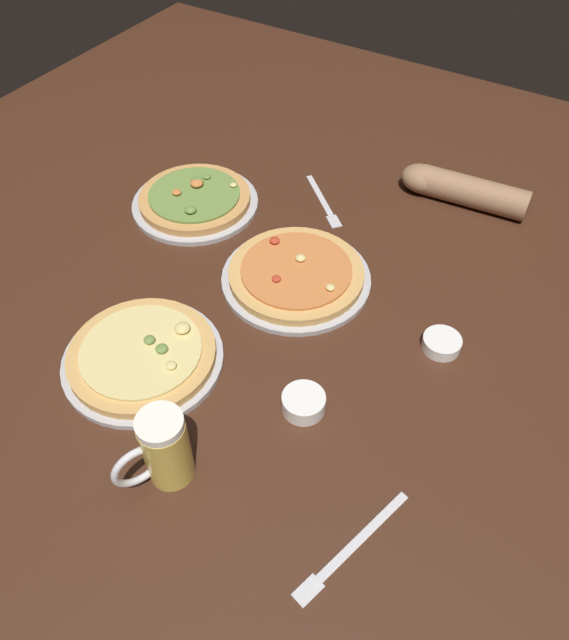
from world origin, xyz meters
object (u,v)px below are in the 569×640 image
object	(u,v)px
ramekin_butter	(442,343)
diner_arm	(458,188)
fork_left	(351,548)
beer_mug_dark	(163,449)
ramekin_sauce	(304,403)
fork_spare	(323,201)
pizza_plate_far	(296,275)
pizza_plate_side	(195,200)
pizza_plate_near	(143,356)

from	to	relation	value
ramekin_butter	diner_arm	size ratio (longest dim) A/B	0.24
fork_left	ramekin_butter	bearing A→B (deg)	93.89
beer_mug_dark	fork_left	size ratio (longest dim) A/B	0.64
fork_left	diner_arm	bearing A→B (deg)	100.82
ramekin_butter	diner_arm	distance (m)	0.48
beer_mug_dark	ramekin_sauce	size ratio (longest dim) A/B	1.91
ramekin_sauce	fork_spare	distance (m)	0.60
beer_mug_dark	fork_left	world-z (taller)	beer_mug_dark
pizza_plate_far	fork_spare	size ratio (longest dim) A/B	1.87
fork_spare	beer_mug_dark	bearing A→B (deg)	-80.17
pizza_plate_far	diner_arm	bearing A→B (deg)	66.76
pizza_plate_side	diner_arm	world-z (taller)	diner_arm
fork_spare	ramekin_sauce	bearing A→B (deg)	-64.68
beer_mug_dark	diner_arm	size ratio (longest dim) A/B	0.48
beer_mug_dark	fork_left	xyz separation A→B (m)	(0.31, 0.04, -0.07)
pizza_plate_side	fork_spare	bearing A→B (deg)	33.36
ramekin_sauce	fork_spare	world-z (taller)	ramekin_sauce
ramekin_sauce	ramekin_butter	world-z (taller)	ramekin_sauce
pizza_plate_near	fork_left	size ratio (longest dim) A/B	1.30
ramekin_sauce	fork_spare	bearing A→B (deg)	115.32
pizza_plate_side	beer_mug_dark	size ratio (longest dim) A/B	2.03
ramekin_butter	fork_left	bearing A→B (deg)	-86.11
ramekin_sauce	pizza_plate_side	bearing A→B (deg)	144.14
pizza_plate_side	beer_mug_dark	world-z (taller)	beer_mug_dark
pizza_plate_side	beer_mug_dark	bearing A→B (deg)	-56.66
pizza_plate_near	ramekin_butter	xyz separation A→B (m)	(0.47, 0.32, -0.00)
beer_mug_dark	ramekin_butter	distance (m)	0.56
fork_spare	diner_arm	xyz separation A→B (m)	(0.27, 0.17, 0.03)
pizza_plate_near	ramekin_sauce	distance (m)	0.32
ramekin_butter	fork_spare	world-z (taller)	ramekin_butter
beer_mug_dark	fork_spare	size ratio (longest dim) A/B	0.88
pizza_plate_near	beer_mug_dark	bearing A→B (deg)	-40.21
beer_mug_dark	ramekin_butter	size ratio (longest dim) A/B	2.01
diner_arm	fork_left	bearing A→B (deg)	-79.18
pizza_plate_near	ramekin_sauce	size ratio (longest dim) A/B	3.89
beer_mug_dark	diner_arm	distance (m)	0.95
pizza_plate_near	pizza_plate_far	xyz separation A→B (m)	(0.13, 0.34, -0.00)
pizza_plate_far	pizza_plate_side	size ratio (longest dim) A/B	1.05
pizza_plate_far	fork_spare	xyz separation A→B (m)	(-0.08, 0.27, -0.01)
ramekin_sauce	pizza_plate_far	bearing A→B (deg)	122.71
fork_left	beer_mug_dark	bearing A→B (deg)	-172.41
fork_spare	fork_left	bearing A→B (deg)	-58.49
pizza_plate_far	ramekin_sauce	size ratio (longest dim) A/B	4.07
ramekin_butter	ramekin_sauce	bearing A→B (deg)	-121.30
pizza_plate_far	fork_left	xyz separation A→B (m)	(0.36, -0.45, -0.01)
pizza_plate_far	fork_spare	distance (m)	0.28
ramekin_sauce	beer_mug_dark	bearing A→B (deg)	-119.28
pizza_plate_far	ramekin_sauce	distance (m)	0.32
ramekin_sauce	fork_left	xyz separation A→B (m)	(0.19, -0.18, -0.01)
ramekin_butter	diner_arm	xyz separation A→B (m)	(-0.14, 0.46, 0.02)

